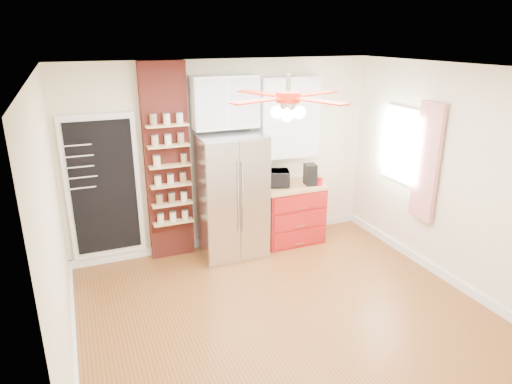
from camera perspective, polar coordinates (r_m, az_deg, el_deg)
name	(u,v)px	position (r m, az deg, el deg)	size (l,w,h in m)	color
floor	(283,311)	(5.43, 3.42, -14.58)	(4.50, 4.50, 0.00)	brown
ceiling	(289,68)	(4.53, 4.12, 15.15)	(4.50, 4.50, 0.00)	white
wall_back	(225,156)	(6.59, -3.89, 4.49)	(4.50, 0.02, 2.70)	beige
wall_front	(416,296)	(3.31, 19.35, -12.18)	(4.50, 0.02, 2.70)	beige
wall_left	(55,234)	(4.39, -23.86, -4.87)	(0.02, 4.00, 2.70)	beige
wall_right	(450,177)	(6.10, 23.12, 1.77)	(0.02, 4.00, 2.70)	beige
chalkboard	(104,188)	(6.32, -18.50, 0.51)	(0.95, 0.05, 1.95)	white
brick_pillar	(167,164)	(6.30, -11.01, 3.50)	(0.60, 0.16, 2.70)	maroon
fridge	(231,196)	(6.38, -3.16, -0.46)	(0.90, 0.70, 1.75)	silver
upper_glass_cabinet	(224,102)	(6.25, -3.98, 11.18)	(0.90, 0.35, 0.70)	white
red_cabinet	(291,213)	(6.92, 4.37, -2.61)	(0.94, 0.64, 0.90)	maroon
upper_shelf_unit	(288,117)	(6.68, 4.02, 9.31)	(0.90, 0.30, 1.15)	white
window	(402,145)	(6.68, 17.83, 5.58)	(0.04, 0.75, 1.05)	white
curtain	(427,162)	(6.27, 20.56, 3.48)	(0.06, 0.40, 1.55)	red
ceiling_fan	(288,98)	(4.56, 4.03, 11.68)	(1.40, 1.40, 0.44)	silver
toaster_oven	(274,178)	(6.66, 2.27, 1.72)	(0.43, 0.29, 0.24)	black
coffee_maker	(310,174)	(6.76, 6.79, 2.19)	(0.15, 0.20, 0.31)	black
canister_left	(319,181)	(6.79, 7.88, 1.39)	(0.11, 0.11, 0.13)	red
canister_right	(311,176)	(6.97, 6.94, 1.98)	(0.11, 0.11, 0.14)	red
pantry_jar_oats	(157,161)	(6.10, -12.30, 3.78)	(0.09, 0.09, 0.14)	beige
pantry_jar_beans	(184,159)	(6.17, -9.02, 4.07)	(0.08, 0.08, 0.12)	#987D4D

